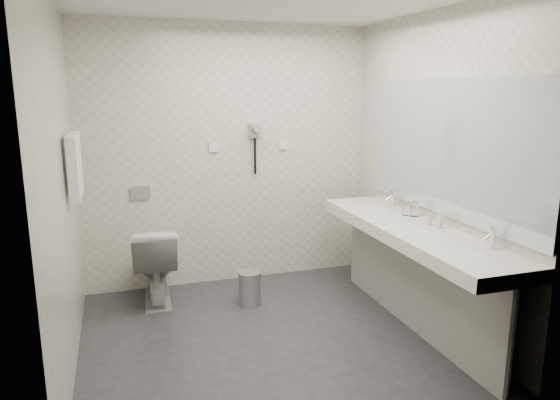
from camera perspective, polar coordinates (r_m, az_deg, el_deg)
name	(u,v)px	position (r m, az deg, el deg)	size (l,w,h in m)	color
floor	(268,336)	(4.15, -1.38, -14.87)	(2.80, 2.80, 0.00)	#252529
wall_back	(229,157)	(5.00, -5.70, 4.81)	(2.80, 2.80, 0.00)	beige
wall_front	(341,222)	(2.56, 6.77, -2.44)	(2.80, 2.80, 0.00)	beige
wall_left	(60,190)	(3.62, -23.25, 1.01)	(2.60, 2.60, 0.00)	beige
wall_right	(432,170)	(4.35, 16.52, 3.25)	(2.60, 2.60, 0.00)	beige
vanity_counter	(413,232)	(4.13, 14.53, -3.49)	(0.55, 2.20, 0.10)	silver
vanity_panel	(412,283)	(4.28, 14.51, -8.94)	(0.03, 2.15, 0.75)	gray
vanity_post_near	(510,343)	(3.54, 24.17, -14.28)	(0.06, 0.06, 0.75)	silver
vanity_post_far	(358,246)	(5.15, 8.63, -5.04)	(0.06, 0.06, 0.75)	silver
mirror	(447,148)	(4.16, 18.07, 5.53)	(0.02, 2.20, 1.05)	#B2BCC6
basin_near	(467,253)	(3.62, 20.06, -5.54)	(0.40, 0.31, 0.05)	silver
basin_far	(373,210)	(4.67, 10.32, -1.05)	(0.40, 0.31, 0.05)	silver
faucet_near	(492,237)	(3.71, 22.55, -3.84)	(0.04, 0.04, 0.15)	silver
faucet_far	(393,198)	(4.74, 12.45, 0.18)	(0.04, 0.04, 0.15)	silver
soap_bottle_a	(428,218)	(4.17, 16.12, -1.99)	(0.05, 0.05, 0.11)	beige
soap_bottle_c	(440,219)	(4.12, 17.34, -2.07)	(0.05, 0.05, 0.13)	beige
glass_left	(414,209)	(4.42, 14.67, -1.01)	(0.07, 0.07, 0.12)	silver
glass_right	(405,210)	(4.44, 13.75, -1.04)	(0.05, 0.05, 0.10)	silver
toilet	(155,264)	(4.78, -13.72, -6.91)	(0.40, 0.70, 0.71)	silver
flush_plate	(140,193)	(4.93, -15.30, 0.78)	(0.18, 0.02, 0.12)	#B2B5BA
pedal_bin	(250,289)	(4.66, -3.38, -9.84)	(0.21, 0.21, 0.29)	#B2B5BA
bin_lid	(250,273)	(4.60, -3.41, -8.10)	(0.21, 0.21, 0.01)	#B2B5BA
towel_rail	(71,136)	(4.12, -22.25, 6.57)	(0.02, 0.02, 0.62)	silver
towel_near	(74,168)	(4.01, -21.99, 3.28)	(0.07, 0.24, 0.48)	silver
towel_far	(76,163)	(4.28, -21.75, 3.83)	(0.07, 0.24, 0.48)	silver
dryer_cradle	(254,130)	(5.00, -2.87, 7.74)	(0.10, 0.04, 0.14)	gray
dryer_barrel	(256,128)	(4.93, -2.66, 8.03)	(0.08, 0.08, 0.14)	gray
dryer_cord	(255,156)	(5.01, -2.79, 4.88)	(0.02, 0.02, 0.35)	black
switch_plate_a	(214,147)	(4.95, -7.41, 5.85)	(0.09, 0.02, 0.09)	silver
switch_plate_b	(283,145)	(5.12, 0.36, 6.17)	(0.09, 0.02, 0.09)	silver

